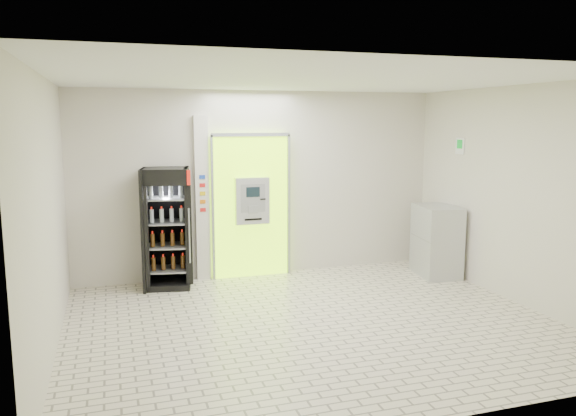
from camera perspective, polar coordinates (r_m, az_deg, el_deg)
name	(u,v)px	position (r m, az deg, el deg)	size (l,w,h in m)	color
ground	(313,323)	(7.19, 2.58, -11.63)	(6.00, 6.00, 0.00)	beige
room_shell	(314,177)	(6.77, 2.69, 3.13)	(6.00, 6.00, 6.00)	beige
atm_assembly	(251,205)	(9.09, -3.80, 0.32)	(1.30, 0.24, 2.33)	#A3F80F
pillar	(202,199)	(8.96, -8.71, 0.94)	(0.22, 0.11, 2.60)	silver
beverage_cooler	(167,230)	(8.70, -12.23, -2.23)	(0.79, 0.74, 1.82)	black
steel_cabinet	(436,241)	(9.52, 14.85, -3.22)	(0.70, 0.94, 1.15)	#B6B8BE
exit_sign	(460,146)	(9.39, 17.08, 6.05)	(0.02, 0.22, 0.26)	white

